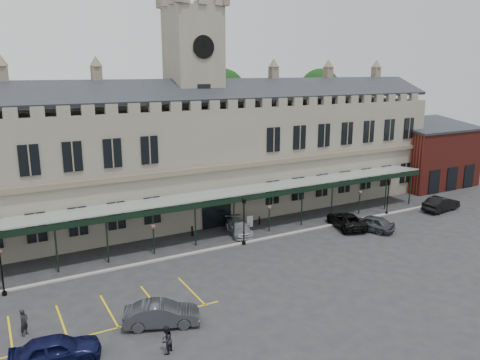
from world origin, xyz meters
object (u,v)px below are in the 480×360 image
car_right_b (441,204)px  person_a (24,322)px  clock_tower (194,96)px  lamp_post_mid (244,216)px  traffic_cone (392,224)px  person_b (166,340)px  car_van (346,220)px  car_taxi (239,227)px  lamp_post_left (0,262)px  car_right_a (370,223)px  sign_board (250,222)px  car_left_b (162,314)px  station_building (196,158)px  lamp_post_right (388,192)px  car_left_a (56,350)px

car_right_b → person_a: 44.48m
clock_tower → lamp_post_mid: clock_tower is taller
traffic_cone → person_b: person_b is taller
car_right_b → person_a: person_a is taller
person_b → car_van: bearing=165.4°
car_taxi → person_b: person_b is taller
lamp_post_left → car_right_a: size_ratio=0.92×
lamp_post_left → person_b: lamp_post_left is taller
car_taxi → traffic_cone: bearing=-10.0°
car_right_a → person_b: person_b is taller
lamp_post_mid → sign_board: bearing=53.4°
sign_board → car_left_b: size_ratio=0.24×
station_building → person_a: station_building is taller
lamp_post_right → car_right_b: lamp_post_right is taller
lamp_post_right → lamp_post_mid: bearing=-179.3°
car_right_a → person_a: bearing=-18.5°
clock_tower → station_building: bearing=-90.0°
car_left_a → person_a: bearing=24.6°
lamp_post_mid → person_a: bearing=-160.7°
car_left_b → lamp_post_left: bearing=63.1°
car_right_b → person_b: (-37.30, -10.94, 0.02)m
traffic_cone → car_van: bearing=150.7°
traffic_cone → car_left_a: size_ratio=0.14×
station_building → lamp_post_right: size_ratio=13.93×
clock_tower → lamp_post_left: bearing=-151.0°
sign_board → car_right_b: size_ratio=0.23×
lamp_post_right → station_building: bearing=150.6°
station_building → car_right_a: station_building is taller
sign_board → car_taxi: (-2.01, -1.29, 0.10)m
person_a → person_b: 9.14m
car_van → person_b: 26.67m
lamp_post_mid → person_b: (-12.30, -12.73, -1.93)m
car_left_a → car_van: 31.11m
lamp_post_left → person_b: (7.71, -12.37, -1.72)m
lamp_post_left → person_a: bearing=-82.8°
lamp_post_right → person_b: bearing=-157.2°
car_left_a → car_taxi: (18.94, 13.42, -0.15)m
station_building → car_right_b: bearing=-26.4°
clock_tower → person_b: size_ratio=14.44×
lamp_post_right → car_taxi: bearing=171.7°
car_taxi → person_b: bearing=-118.6°
lamp_post_right → traffic_cone: size_ratio=6.61×
car_taxi → lamp_post_left: bearing=-159.5°
lamp_post_right → car_left_b: size_ratio=0.90×
car_left_a → lamp_post_mid: bearing=-52.5°
lamp_post_left → traffic_cone: lamp_post_left is taller
sign_board → car_left_a: size_ratio=0.24×
station_building → car_left_b: (-11.50, -20.39, -5.68)m
clock_tower → car_right_b: (25.00, -12.52, -12.27)m
clock_tower → traffic_cone: 24.60m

